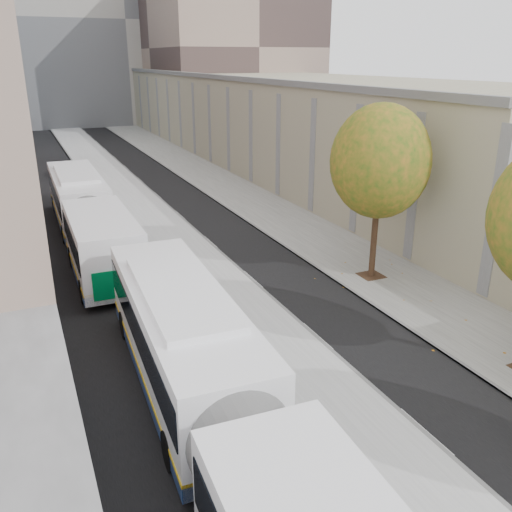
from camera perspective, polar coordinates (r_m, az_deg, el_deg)
bus_platform at (r=34.62m, az=-11.10°, el=3.52°), size 4.25×150.00×0.15m
sidewalk at (r=37.10m, az=1.03°, el=4.96°), size 4.75×150.00×0.08m
building_tan at (r=67.17m, az=-0.59°, el=15.22°), size 18.00×92.00×8.00m
building_far_block at (r=95.14m, az=-14.72°, el=22.69°), size 30.00×18.00×30.00m
tree_d at (r=24.69m, az=12.93°, el=9.65°), size 4.40×4.40×7.60m
bus_near at (r=13.57m, az=-3.30°, el=-16.26°), size 3.47×18.81×3.12m
bus_far at (r=31.16m, az=-17.38°, el=4.23°), size 2.89×18.65×3.11m
distant_car at (r=49.98m, az=-19.35°, el=8.54°), size 1.93×4.05×1.34m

